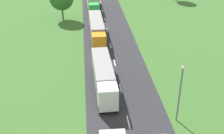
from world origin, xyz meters
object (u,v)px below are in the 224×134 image
truck_third (97,28)px  truck_fourth (92,1)px  truck_second (104,75)px  lamppost_second (180,91)px

truck_third → truck_fourth: (-0.11, 19.26, 0.12)m
truck_second → lamppost_second: bearing=-44.7°
truck_fourth → lamppost_second: lamppost_second is taller
truck_second → lamppost_second: 11.68m
truck_second → truck_third: (0.02, 18.48, 0.02)m
truck_third → lamppost_second: 27.85m
truck_second → truck_fourth: bearing=90.1°
truck_fourth → lamppost_second: bearing=-79.8°
truck_third → lamppost_second: (8.15, -26.55, 2.07)m
lamppost_second → truck_third: bearing=107.1°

